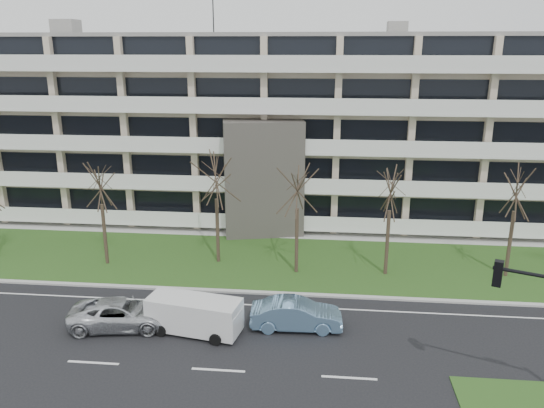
# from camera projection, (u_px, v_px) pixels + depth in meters

# --- Properties ---
(ground) EXTENTS (160.00, 160.00, 0.00)m
(ground) POSITION_uv_depth(u_px,v_px,m) (218.00, 370.00, 24.45)
(ground) COLOR black
(ground) RESTS_ON ground
(grass_verge) EXTENTS (90.00, 10.00, 0.06)m
(grass_verge) POSITION_uv_depth(u_px,v_px,m) (255.00, 260.00, 36.83)
(grass_verge) COLOR #29521B
(grass_verge) RESTS_ON ground
(curb) EXTENTS (90.00, 0.35, 0.12)m
(curb) POSITION_uv_depth(u_px,v_px,m) (244.00, 292.00, 32.06)
(curb) COLOR #B2B2AD
(curb) RESTS_ON ground
(sidewalk) EXTENTS (90.00, 2.00, 0.08)m
(sidewalk) POSITION_uv_depth(u_px,v_px,m) (264.00, 233.00, 42.07)
(sidewalk) COLOR #B2B2AD
(sidewalk) RESTS_ON ground
(lane_edge_line) EXTENTS (90.00, 0.12, 0.01)m
(lane_edge_line) POSITION_uv_depth(u_px,v_px,m) (240.00, 304.00, 30.64)
(lane_edge_line) COLOR white
(lane_edge_line) RESTS_ON ground
(apartment_building) EXTENTS (60.50, 15.10, 18.75)m
(apartment_building) POSITION_uv_depth(u_px,v_px,m) (272.00, 126.00, 46.38)
(apartment_building) COLOR beige
(apartment_building) RESTS_ON ground
(silver_pickup) EXTENTS (5.73, 3.26, 1.51)m
(silver_pickup) POSITION_uv_depth(u_px,v_px,m) (122.00, 314.00, 28.04)
(silver_pickup) COLOR silver
(silver_pickup) RESTS_ON ground
(blue_sedan) EXTENTS (4.87, 1.88, 1.58)m
(blue_sedan) POSITION_uv_depth(u_px,v_px,m) (296.00, 314.00, 27.88)
(blue_sedan) COLOR #7BABD6
(blue_sedan) RESTS_ON ground
(white_van) EXTENTS (5.10, 2.65, 1.88)m
(white_van) POSITION_uv_depth(u_px,v_px,m) (195.00, 313.00, 27.39)
(white_van) COLOR white
(white_van) RESTS_ON ground
(tree_2) EXTENTS (3.80, 3.80, 7.61)m
(tree_2) POSITION_uv_depth(u_px,v_px,m) (100.00, 180.00, 34.63)
(tree_2) COLOR #382B21
(tree_2) RESTS_ON ground
(tree_3) EXTENTS (4.05, 4.05, 8.11)m
(tree_3) POSITION_uv_depth(u_px,v_px,m) (216.00, 173.00, 34.82)
(tree_3) COLOR #382B21
(tree_3) RESTS_ON ground
(tree_4) EXTENTS (3.93, 3.93, 7.87)m
(tree_4) POSITION_uv_depth(u_px,v_px,m) (297.00, 183.00, 33.18)
(tree_4) COLOR #382B21
(tree_4) RESTS_ON ground
(tree_5) EXTENTS (3.90, 3.90, 7.80)m
(tree_5) POSITION_uv_depth(u_px,v_px,m) (391.00, 185.00, 32.90)
(tree_5) COLOR #382B21
(tree_5) RESTS_ON ground
(tree_6) EXTENTS (3.96, 3.96, 7.92)m
(tree_6) POSITION_uv_depth(u_px,v_px,m) (518.00, 184.00, 32.58)
(tree_6) COLOR #382B21
(tree_6) RESTS_ON ground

